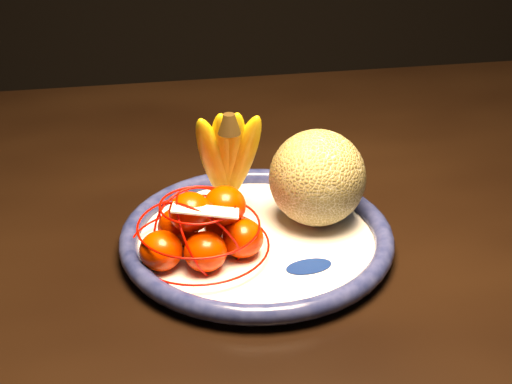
{
  "coord_description": "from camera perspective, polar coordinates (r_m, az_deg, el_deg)",
  "views": [
    {
      "loc": [
        -0.19,
        -0.78,
        1.27
      ],
      "look_at": [
        -0.13,
        0.0,
        0.84
      ],
      "focal_mm": 55.0,
      "sensor_mm": 36.0,
      "label": 1
    }
  ],
  "objects": [
    {
      "name": "mandarin_bag",
      "position": [
        0.88,
        -3.9,
        -2.78
      ],
      "size": [
        0.17,
        0.17,
        0.1
      ],
      "rotation": [
        0.0,
        0.0,
        0.07
      ],
      "color": "#FF4000",
      "rests_on": "fruit_bowl"
    },
    {
      "name": "cantaloupe",
      "position": [
        0.93,
        4.48,
        1.04
      ],
      "size": [
        0.12,
        0.12,
        0.12
      ],
      "primitive_type": "sphere",
      "color": "olive",
      "rests_on": "fruit_bowl"
    },
    {
      "name": "dining_table",
      "position": [
        1.08,
        5.72,
        -4.11
      ],
      "size": [
        1.62,
        1.07,
        0.77
      ],
      "rotation": [
        0.0,
        0.0,
        0.09
      ],
      "color": "black",
      "rests_on": "ground"
    },
    {
      "name": "price_tag",
      "position": [
        0.84,
        -3.71,
        -1.35
      ],
      "size": [
        0.07,
        0.03,
        0.01
      ],
      "primitive_type": "cube",
      "rotation": [
        -0.14,
        0.1,
        -0.09
      ],
      "color": "white",
      "rests_on": "mandarin_bag"
    },
    {
      "name": "fruit_bowl",
      "position": [
        0.92,
        0.04,
        -3.42
      ],
      "size": [
        0.32,
        0.32,
        0.03
      ],
      "rotation": [
        0.0,
        0.0,
        -0.36
      ],
      "color": "white",
      "rests_on": "dining_table"
    },
    {
      "name": "banana_bunch",
      "position": [
        0.94,
        -2.08,
        2.8
      ],
      "size": [
        0.1,
        0.1,
        0.15
      ],
      "rotation": [
        0.0,
        0.0,
        0.05
      ],
      "color": "gold",
      "rests_on": "fruit_bowl"
    }
  ]
}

